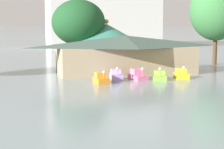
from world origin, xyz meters
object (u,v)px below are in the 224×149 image
pedal_boat_lavender (116,76)px  green_roof_pavilion (106,43)px  shoreline_tree_mid (78,22)px  shoreline_tree_right (216,11)px  pedal_boat_orange (101,79)px  pedal_boat_yellow (181,74)px  boathouse (126,54)px  pedal_boat_pink (138,75)px  pedal_boat_lime (160,76)px

pedal_boat_lavender → green_roof_pavilion: bearing=178.0°
shoreline_tree_mid → shoreline_tree_right: shoreline_tree_right is taller
pedal_boat_orange → shoreline_tree_mid: 16.92m
pedal_boat_yellow → shoreline_tree_right: size_ratio=0.18×
boathouse → shoreline_tree_mid: (-5.41, 7.42, 4.38)m
pedal_boat_lavender → shoreline_tree_mid: size_ratio=0.26×
pedal_boat_yellow → green_roof_pavilion: bearing=-144.8°
green_roof_pavilion → shoreline_tree_right: 19.78m
pedal_boat_pink → boathouse: 6.36m
pedal_boat_yellow → green_roof_pavilion: (-6.56, 13.37, 3.49)m
pedal_boat_lavender → shoreline_tree_right: shoreline_tree_right is taller
pedal_boat_yellow → pedal_boat_lavender: bearing=-87.3°
pedal_boat_yellow → shoreline_tree_mid: bearing=-133.9°
green_roof_pavilion → pedal_boat_orange: bearing=-106.3°
pedal_boat_orange → pedal_boat_lime: size_ratio=0.76×
pedal_boat_yellow → shoreline_tree_mid: size_ratio=0.24×
shoreline_tree_mid → shoreline_tree_right: bearing=-1.2°
pedal_boat_orange → shoreline_tree_mid: shoreline_tree_mid is taller
shoreline_tree_mid → shoreline_tree_right: (23.33, -0.48, 1.92)m
pedal_boat_orange → boathouse: 10.07m
shoreline_tree_mid → green_roof_pavilion: bearing=-12.3°
pedal_boat_orange → boathouse: size_ratio=0.12×
pedal_boat_lavender → pedal_boat_pink: pedal_boat_lavender is taller
green_roof_pavilion → shoreline_tree_right: bearing=1.3°
boathouse → shoreline_tree_right: shoreline_tree_right is taller
pedal_boat_pink → shoreline_tree_right: 23.84m
pedal_boat_lavender → pedal_boat_yellow: size_ratio=1.08×
shoreline_tree_right → green_roof_pavilion: bearing=-178.7°
green_roof_pavilion → shoreline_tree_right: (19.11, 0.44, 5.08)m
pedal_boat_lime → green_roof_pavilion: 14.34m
shoreline_tree_right → pedal_boat_lime: bearing=-138.3°
boathouse → shoreline_tree_right: bearing=21.2°
pedal_boat_orange → pedal_boat_lime: bearing=92.8°
pedal_boat_pink → pedal_boat_yellow: (5.58, -0.94, 0.00)m
pedal_boat_orange → pedal_boat_pink: 5.70m
pedal_boat_lime → shoreline_tree_mid: shoreline_tree_mid is taller
pedal_boat_orange → pedal_boat_pink: size_ratio=0.77×
pedal_boat_pink → pedal_boat_lavender: bearing=-98.3°
shoreline_tree_mid → pedal_boat_orange: bearing=-90.2°
pedal_boat_lavender → boathouse: size_ratio=0.14×
pedal_boat_pink → green_roof_pavilion: (-0.97, 12.43, 3.50)m
boathouse → shoreline_tree_mid: 10.17m
pedal_boat_pink → shoreline_tree_mid: (-5.20, 13.35, 6.66)m
shoreline_tree_right → pedal_boat_yellow: bearing=-132.3°
pedal_boat_pink → shoreline_tree_mid: bearing=-166.9°
pedal_boat_orange → pedal_boat_lime: (7.82, 1.21, -0.07)m
pedal_boat_lime → pedal_boat_yellow: 3.02m
boathouse → pedal_boat_lavender: bearing=-117.1°
green_roof_pavilion → shoreline_tree_right: size_ratio=0.83×
pedal_boat_orange → pedal_boat_lime: pedal_boat_lime is taller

